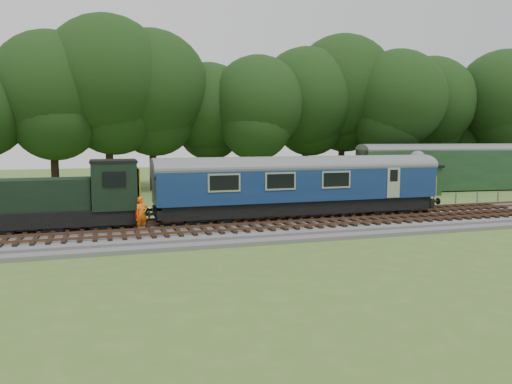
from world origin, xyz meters
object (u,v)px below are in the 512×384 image
object	(u,v)px
shunter_loco	(63,199)
worker	(141,214)
parked_coach	(445,165)
dmu_railcar	(300,181)

from	to	relation	value
shunter_loco	worker	xyz separation A→B (m)	(4.05, -1.90, -0.71)
parked_coach	shunter_loco	bearing A→B (deg)	-154.37
dmu_railcar	parked_coach	bearing A→B (deg)	31.49
shunter_loco	worker	size ratio (longest dim) A/B	4.85
dmu_railcar	parked_coach	size ratio (longest dim) A/B	1.01
worker	parked_coach	xyz separation A→B (m)	(30.41, 14.47, 1.27)
dmu_railcar	shunter_loco	bearing A→B (deg)	180.00
shunter_loco	parked_coach	world-z (taller)	parked_coach
dmu_railcar	shunter_loco	size ratio (longest dim) A/B	2.02
shunter_loco	dmu_railcar	bearing A→B (deg)	-0.00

